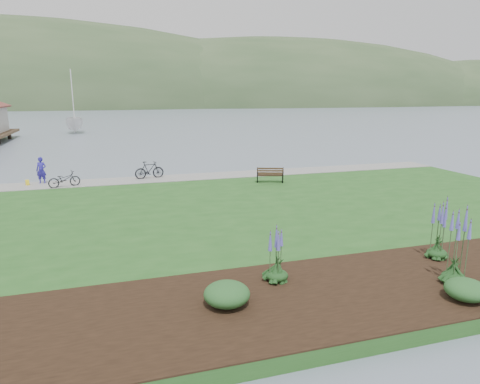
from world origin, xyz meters
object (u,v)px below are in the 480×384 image
object	(u,v)px
person	(41,168)
park_bench	(270,175)
bicycle_a	(64,179)
sailboat	(76,133)

from	to	relation	value
person	park_bench	bearing A→B (deg)	-0.81
bicycle_a	sailboat	distance (m)	40.56
person	bicycle_a	distance (m)	1.97
person	bicycle_a	bearing A→B (deg)	-31.93
park_bench	bicycle_a	xyz separation A→B (m)	(-11.33, 2.17, -0.02)
park_bench	bicycle_a	distance (m)	11.54
person	sailboat	xyz separation A→B (m)	(-0.60, 39.11, -1.31)
bicycle_a	sailboat	size ratio (longest dim) A/B	0.06
bicycle_a	sailboat	world-z (taller)	sailboat
person	bicycle_a	xyz separation A→B (m)	(1.31, -1.40, -0.46)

